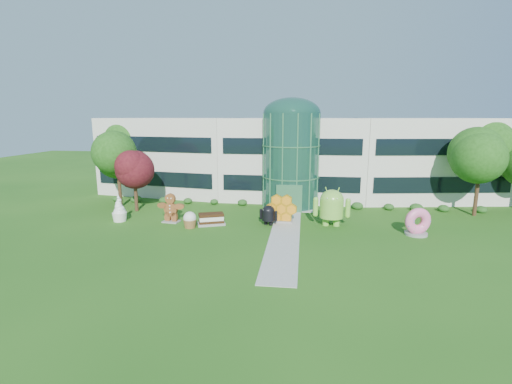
% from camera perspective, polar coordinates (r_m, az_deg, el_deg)
% --- Properties ---
extents(ground, '(140.00, 140.00, 0.00)m').
position_cam_1_polar(ground, '(29.07, 4.30, -7.53)').
color(ground, '#215114').
rests_on(ground, ground).
extents(building, '(46.00, 15.00, 9.30)m').
position_cam_1_polar(building, '(45.73, 5.67, 5.40)').
color(building, beige).
rests_on(building, ground).
extents(atrium, '(6.00, 6.00, 9.80)m').
position_cam_1_polar(atrium, '(39.74, 5.39, 4.86)').
color(atrium, '#194738').
rests_on(atrium, ground).
extents(walkway, '(2.40, 20.00, 0.04)m').
position_cam_1_polar(walkway, '(30.96, 4.51, -6.30)').
color(walkway, '#9E9E93').
rests_on(walkway, ground).
extents(tree_red, '(4.00, 4.00, 6.00)m').
position_cam_1_polar(tree_red, '(39.36, -18.12, 1.47)').
color(tree_red, '#3F0C14').
rests_on(tree_red, ground).
extents(trees_backdrop, '(52.00, 8.00, 8.40)m').
position_cam_1_polar(trees_backdrop, '(40.82, 5.42, 4.04)').
color(trees_backdrop, '#1D4812').
rests_on(trees_backdrop, ground).
extents(android_green, '(3.47, 2.42, 3.80)m').
position_cam_1_polar(android_green, '(33.15, 11.57, -1.93)').
color(android_green, '#78C13E').
rests_on(android_green, ground).
extents(android_black, '(2.16, 1.84, 2.08)m').
position_cam_1_polar(android_black, '(32.92, 1.91, -3.33)').
color(android_black, black).
rests_on(android_black, ground).
extents(donut, '(2.43, 1.62, 2.31)m').
position_cam_1_polar(donut, '(32.83, 23.53, -4.14)').
color(donut, '#F05B9E').
rests_on(donut, ground).
extents(gingerbread, '(3.04, 1.47, 2.70)m').
position_cam_1_polar(gingerbread, '(34.58, -12.99, -2.37)').
color(gingerbread, brown).
rests_on(gingerbread, ground).
extents(ice_cream_sandwich, '(2.66, 1.96, 1.07)m').
position_cam_1_polar(ice_cream_sandwich, '(33.28, -6.90, -4.15)').
color(ice_cream_sandwich, black).
rests_on(ice_cream_sandwich, ground).
extents(honeycomb, '(3.03, 1.25, 2.33)m').
position_cam_1_polar(honeycomb, '(33.80, 3.95, -2.74)').
color(honeycomb, orange).
rests_on(honeycomb, ground).
extents(froyo, '(1.65, 1.65, 2.44)m').
position_cam_1_polar(froyo, '(36.31, -20.31, -2.35)').
color(froyo, white).
rests_on(froyo, ground).
extents(cupcake, '(1.30, 1.30, 1.43)m').
position_cam_1_polar(cupcake, '(32.67, -10.15, -4.21)').
color(cupcake, white).
rests_on(cupcake, ground).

